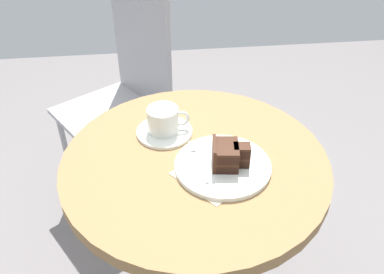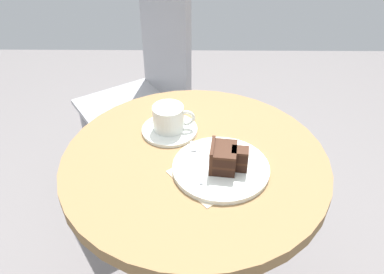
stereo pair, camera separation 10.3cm
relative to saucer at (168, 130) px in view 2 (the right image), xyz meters
The scene contains 9 objects.
cafe_table 0.19m from the saucer, 58.93° to the right, with size 0.68×0.68×0.73m.
saucer is the anchor object (origin of this frame).
coffee_cup 0.04m from the saucer, 109.41° to the left, with size 0.11×0.08×0.07m.
teaspoon 0.05m from the saucer, 84.03° to the left, with size 0.09×0.04×0.00m.
cake_plate 0.21m from the saucer, 50.09° to the right, with size 0.24×0.24×0.01m.
cake_slice 0.22m from the saucer, 48.70° to the right, with size 0.09×0.08×0.06m.
fork 0.15m from the saucer, 58.32° to the right, with size 0.03×0.16×0.00m.
napkin 0.21m from the saucer, 56.27° to the right, with size 0.23×0.22×0.00m.
cafe_chair 0.61m from the saucer, 102.31° to the left, with size 0.53×0.53×0.95m.
Camera 2 is at (0.00, -0.78, 1.39)m, focal length 38.00 mm.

